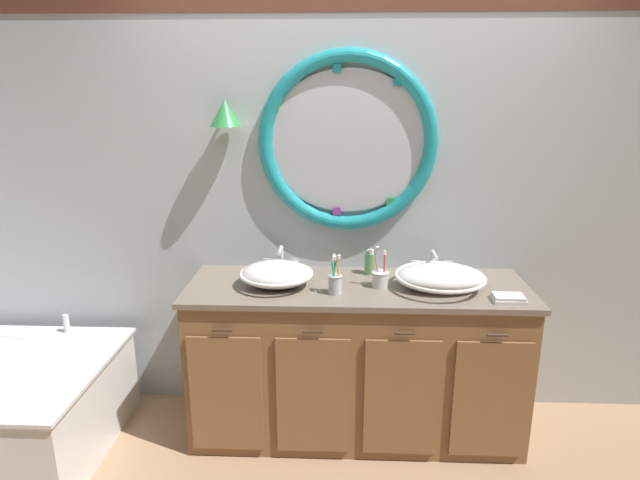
{
  "coord_description": "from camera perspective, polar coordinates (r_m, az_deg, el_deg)",
  "views": [
    {
      "loc": [
        -0.08,
        -2.42,
        1.89
      ],
      "look_at": [
        -0.19,
        0.25,
        1.13
      ],
      "focal_mm": 29.79,
      "sensor_mm": 36.0,
      "label": 1
    }
  ],
  "objects": [
    {
      "name": "ground_plane",
      "position": [
        3.07,
        3.6,
        -22.11
      ],
      "size": [
        14.0,
        14.0,
        0.0
      ],
      "primitive_type": "plane",
      "color": "tan"
    },
    {
      "name": "back_wall_assembly",
      "position": [
        3.06,
        3.72,
        5.2
      ],
      "size": [
        6.4,
        0.26,
        2.6
      ],
      "color": "silver",
      "rests_on": "ground_plane"
    },
    {
      "name": "vanity_counter",
      "position": [
        3.04,
        3.86,
        -12.56
      ],
      "size": [
        1.82,
        0.63,
        0.88
      ],
      "color": "olive",
      "rests_on": "ground_plane"
    },
    {
      "name": "sink_basin_left",
      "position": [
        2.83,
        -4.71,
        -3.65
      ],
      "size": [
        0.4,
        0.4,
        0.13
      ],
      "color": "white",
      "rests_on": "vanity_counter"
    },
    {
      "name": "sink_basin_right",
      "position": [
        2.86,
        12.75,
        -3.88
      ],
      "size": [
        0.48,
        0.48,
        0.12
      ],
      "color": "white",
      "rests_on": "vanity_counter"
    },
    {
      "name": "faucet_set_left",
      "position": [
        3.06,
        -4.18,
        -2.25
      ],
      "size": [
        0.21,
        0.15,
        0.15
      ],
      "color": "silver",
      "rests_on": "vanity_counter"
    },
    {
      "name": "faucet_set_right",
      "position": [
        3.08,
        11.98,
        -2.5
      ],
      "size": [
        0.24,
        0.15,
        0.14
      ],
      "color": "silver",
      "rests_on": "vanity_counter"
    },
    {
      "name": "toothbrush_holder_left",
      "position": [
        2.72,
        1.63,
        -4.58
      ],
      "size": [
        0.08,
        0.08,
        0.21
      ],
      "color": "silver",
      "rests_on": "vanity_counter"
    },
    {
      "name": "toothbrush_holder_right",
      "position": [
        2.83,
        6.46,
        -4.07
      ],
      "size": [
        0.09,
        0.09,
        0.22
      ],
      "color": "white",
      "rests_on": "vanity_counter"
    },
    {
      "name": "soap_dispenser",
      "position": [
        3.02,
        5.41,
        -2.44
      ],
      "size": [
        0.06,
        0.07,
        0.15
      ],
      "color": "#6BAD66",
      "rests_on": "vanity_counter"
    },
    {
      "name": "folded_hand_towel",
      "position": [
        2.8,
        19.59,
        -5.91
      ],
      "size": [
        0.16,
        0.11,
        0.03
      ],
      "color": "white",
      "rests_on": "vanity_counter"
    }
  ]
}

